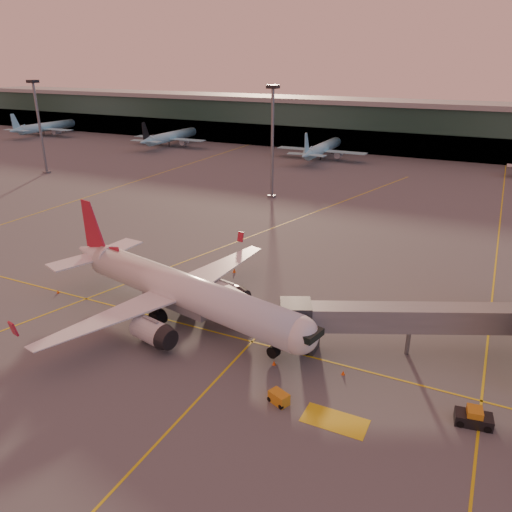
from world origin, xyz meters
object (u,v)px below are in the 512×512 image
at_px(main_airplane, 179,290).
at_px(pushback_tug, 474,418).
at_px(catering_truck, 234,306).
at_px(gpu_cart, 279,398).

relative_size(main_airplane, pushback_tug, 11.87).
distance_m(catering_truck, pushback_tug, 29.63).
bearing_deg(pushback_tug, catering_truck, 157.16).
relative_size(catering_truck, gpu_cart, 2.35).
xyz_separation_m(catering_truck, gpu_cart, (11.51, -12.39, -1.63)).
bearing_deg(catering_truck, pushback_tug, 9.55).
height_order(main_airplane, pushback_tug, main_airplane).
distance_m(catering_truck, gpu_cart, 16.99).
bearing_deg(pushback_tug, main_airplane, 163.67).
bearing_deg(gpu_cart, pushback_tug, 38.91).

